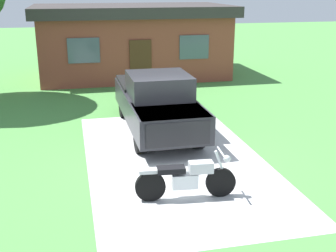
% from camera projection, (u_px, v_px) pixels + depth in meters
% --- Properties ---
extents(ground_plane, '(80.00, 80.00, 0.00)m').
position_uv_depth(ground_plane, '(175.00, 159.00, 11.63)').
color(ground_plane, '#4B8C41').
extents(driveway_pad, '(4.63, 8.41, 0.01)m').
position_uv_depth(driveway_pad, '(175.00, 159.00, 11.63)').
color(driveway_pad, '#BABABA').
rests_on(driveway_pad, ground).
extents(motorcycle, '(2.21, 0.70, 1.09)m').
position_uv_depth(motorcycle, '(187.00, 178.00, 9.37)').
color(motorcycle, black).
rests_on(motorcycle, ground).
extents(pickup_truck, '(2.03, 5.64, 1.90)m').
position_uv_depth(pickup_truck, '(156.00, 101.00, 13.72)').
color(pickup_truck, black).
rests_on(pickup_truck, ground).
extents(neighbor_house, '(9.60, 5.60, 3.50)m').
position_uv_depth(neighbor_house, '(132.00, 40.00, 21.89)').
color(neighbor_house, brown).
rests_on(neighbor_house, ground).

